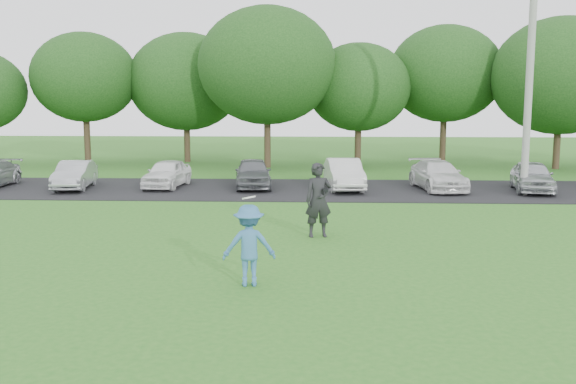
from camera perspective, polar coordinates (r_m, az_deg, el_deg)
name	(u,v)px	position (r m, az deg, el deg)	size (l,w,h in m)	color
ground	(280,276)	(13.79, -0.71, -7.48)	(100.00, 100.00, 0.00)	#27671D
parking_lot	(299,189)	(26.52, 0.99, 0.23)	(32.00, 6.50, 0.03)	black
utility_pole	(531,59)	(26.36, 20.75, 11.02)	(0.28, 0.28, 10.46)	#989893
frisbee_player	(249,245)	(12.96, -3.48, -4.74)	(1.15, 0.76, 1.87)	teal
camera_bystander	(319,200)	(17.43, 2.74, -0.72)	(0.83, 0.64, 2.03)	black
parked_cars	(308,175)	(26.48, 1.78, 1.54)	(27.86, 4.44, 1.25)	#A3A5AA
tree_row	(332,77)	(36.03, 3.95, 10.16)	(42.39, 9.85, 8.64)	#38281C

